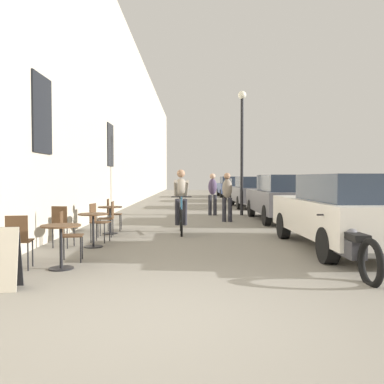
{
  "coord_description": "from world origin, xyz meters",
  "views": [
    {
      "loc": [
        0.09,
        -4.2,
        1.49
      ],
      "look_at": [
        0.16,
        13.76,
        0.85
      ],
      "focal_mm": 37.71,
      "sensor_mm": 36.0,
      "label": 1
    }
  ],
  "objects_px": {
    "cafe_table_far": "(109,214)",
    "cafe_chair_far_toward_wall": "(107,216)",
    "cafe_chair_near_toward_wall": "(17,238)",
    "parked_car_fourth": "(238,189)",
    "cafe_chair_far_toward_street": "(110,212)",
    "parked_car_nearest": "(342,211)",
    "parked_car_fifth": "(229,186)",
    "cafe_chair_mid_toward_wall": "(96,220)",
    "pedestrian_mid": "(211,192)",
    "cyclist_on_bicycle": "(180,203)",
    "parked_car_second": "(282,197)",
    "street_lamp": "(241,137)",
    "parked_car_third": "(251,191)",
    "cafe_table_near": "(59,237)",
    "cafe_table_mid": "(92,223)",
    "cafe_chair_mid_toward_street": "(60,223)",
    "parked_motorcycle": "(348,247)",
    "pedestrian_near": "(226,194)",
    "cafe_chair_near_toward_street": "(66,233)"
  },
  "relations": [
    {
      "from": "cyclist_on_bicycle",
      "to": "street_lamp",
      "type": "relative_size",
      "value": 0.36
    },
    {
      "from": "parked_car_nearest",
      "to": "cafe_chair_mid_toward_street",
      "type": "bearing_deg",
      "value": 177.67
    },
    {
      "from": "cyclist_on_bicycle",
      "to": "parked_car_third",
      "type": "relative_size",
      "value": 0.4
    },
    {
      "from": "parked_car_third",
      "to": "parked_car_fourth",
      "type": "distance_m",
      "value": 5.37
    },
    {
      "from": "cafe_chair_mid_toward_street",
      "to": "cafe_chair_far_toward_street",
      "type": "distance_m",
      "value": 2.83
    },
    {
      "from": "pedestrian_mid",
      "to": "cyclist_on_bicycle",
      "type": "bearing_deg",
      "value": -102.36
    },
    {
      "from": "cyclist_on_bicycle",
      "to": "cafe_table_far",
      "type": "bearing_deg",
      "value": -174.16
    },
    {
      "from": "cafe_table_near",
      "to": "cafe_table_mid",
      "type": "bearing_deg",
      "value": 89.52
    },
    {
      "from": "cafe_table_mid",
      "to": "parked_motorcycle",
      "type": "bearing_deg",
      "value": -26.94
    },
    {
      "from": "parked_car_nearest",
      "to": "pedestrian_mid",
      "type": "bearing_deg",
      "value": 106.8
    },
    {
      "from": "parked_car_second",
      "to": "parked_car_third",
      "type": "bearing_deg",
      "value": 91.14
    },
    {
      "from": "parked_car_nearest",
      "to": "cafe_table_near",
      "type": "bearing_deg",
      "value": -161.48
    },
    {
      "from": "cafe_table_near",
      "to": "street_lamp",
      "type": "distance_m",
      "value": 10.61
    },
    {
      "from": "cafe_chair_far_toward_wall",
      "to": "cafe_chair_near_toward_wall",
      "type": "bearing_deg",
      "value": -100.66
    },
    {
      "from": "street_lamp",
      "to": "parked_car_second",
      "type": "height_order",
      "value": "street_lamp"
    },
    {
      "from": "cafe_chair_mid_toward_street",
      "to": "parked_car_second",
      "type": "bearing_deg",
      "value": 41.85
    },
    {
      "from": "cafe_table_near",
      "to": "cafe_chair_far_toward_wall",
      "type": "distance_m",
      "value": 3.59
    },
    {
      "from": "cafe_table_mid",
      "to": "cafe_chair_near_toward_street",
      "type": "bearing_deg",
      "value": -93.55
    },
    {
      "from": "parked_car_fourth",
      "to": "parked_car_fifth",
      "type": "bearing_deg",
      "value": 90.29
    },
    {
      "from": "cyclist_on_bicycle",
      "to": "street_lamp",
      "type": "xyz_separation_m",
      "value": [
        2.27,
        5.09,
        2.3
      ]
    },
    {
      "from": "cyclist_on_bicycle",
      "to": "cafe_chair_near_toward_wall",
      "type": "bearing_deg",
      "value": -119.49
    },
    {
      "from": "pedestrian_mid",
      "to": "parked_car_second",
      "type": "relative_size",
      "value": 0.37
    },
    {
      "from": "cafe_table_far",
      "to": "cafe_chair_far_toward_wall",
      "type": "relative_size",
      "value": 0.81
    },
    {
      "from": "cafe_chair_near_toward_wall",
      "to": "cyclist_on_bicycle",
      "type": "xyz_separation_m",
      "value": [
        2.5,
        4.41,
        0.29
      ]
    },
    {
      "from": "cafe_chair_mid_toward_wall",
      "to": "cyclist_on_bicycle",
      "type": "distance_m",
      "value": 2.49
    },
    {
      "from": "cafe_chair_near_toward_street",
      "to": "pedestrian_near",
      "type": "relative_size",
      "value": 0.54
    },
    {
      "from": "cafe_chair_far_toward_wall",
      "to": "street_lamp",
      "type": "xyz_separation_m",
      "value": [
        4.07,
        5.84,
        2.59
      ]
    },
    {
      "from": "cafe_chair_mid_toward_wall",
      "to": "parked_car_third",
      "type": "relative_size",
      "value": 0.2
    },
    {
      "from": "cafe_chair_far_toward_street",
      "to": "cyclist_on_bicycle",
      "type": "height_order",
      "value": "cyclist_on_bicycle"
    },
    {
      "from": "cafe_chair_near_toward_wall",
      "to": "parked_car_fourth",
      "type": "height_order",
      "value": "parked_car_fourth"
    },
    {
      "from": "parked_car_nearest",
      "to": "parked_car_fifth",
      "type": "distance_m",
      "value": 23.04
    },
    {
      "from": "parked_car_fourth",
      "to": "parked_car_fifth",
      "type": "distance_m",
      "value": 5.79
    },
    {
      "from": "cyclist_on_bicycle",
      "to": "street_lamp",
      "type": "height_order",
      "value": "street_lamp"
    },
    {
      "from": "cyclist_on_bicycle",
      "to": "cafe_chair_far_toward_street",
      "type": "bearing_deg",
      "value": 167.38
    },
    {
      "from": "cafe_chair_far_toward_street",
      "to": "parked_car_nearest",
      "type": "distance_m",
      "value": 6.17
    },
    {
      "from": "cafe_chair_far_toward_street",
      "to": "cafe_chair_far_toward_wall",
      "type": "xyz_separation_m",
      "value": [
        0.15,
        -1.19,
        0.0
      ]
    },
    {
      "from": "cafe_chair_far_toward_wall",
      "to": "pedestrian_near",
      "type": "relative_size",
      "value": 0.54
    },
    {
      "from": "cafe_chair_mid_toward_street",
      "to": "parked_car_second",
      "type": "distance_m",
      "value": 7.92
    },
    {
      "from": "cafe_table_far",
      "to": "parked_car_fifth",
      "type": "bearing_deg",
      "value": 75.91
    },
    {
      "from": "cafe_table_mid",
      "to": "parked_car_third",
      "type": "height_order",
      "value": "parked_car_third"
    },
    {
      "from": "cafe_table_far",
      "to": "parked_car_second",
      "type": "distance_m",
      "value": 6.17
    },
    {
      "from": "cafe_chair_mid_toward_wall",
      "to": "pedestrian_mid",
      "type": "bearing_deg",
      "value": 65.68
    },
    {
      "from": "cafe_table_near",
      "to": "parked_car_fifth",
      "type": "height_order",
      "value": "parked_car_fifth"
    },
    {
      "from": "cafe_chair_far_toward_wall",
      "to": "parked_car_fifth",
      "type": "relative_size",
      "value": 0.2
    },
    {
      "from": "street_lamp",
      "to": "parked_motorcycle",
      "type": "bearing_deg",
      "value": -87.07
    },
    {
      "from": "cafe_chair_far_toward_wall",
      "to": "parked_car_second",
      "type": "distance_m",
      "value": 6.41
    },
    {
      "from": "cafe_table_mid",
      "to": "parked_car_third",
      "type": "bearing_deg",
      "value": 66.12
    },
    {
      "from": "pedestrian_near",
      "to": "parked_car_fifth",
      "type": "relative_size",
      "value": 0.37
    },
    {
      "from": "cafe_chair_far_toward_wall",
      "to": "cafe_table_far",
      "type": "bearing_deg",
      "value": 97.77
    },
    {
      "from": "cafe_chair_mid_toward_wall",
      "to": "pedestrian_mid",
      "type": "relative_size",
      "value": 0.54
    }
  ]
}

